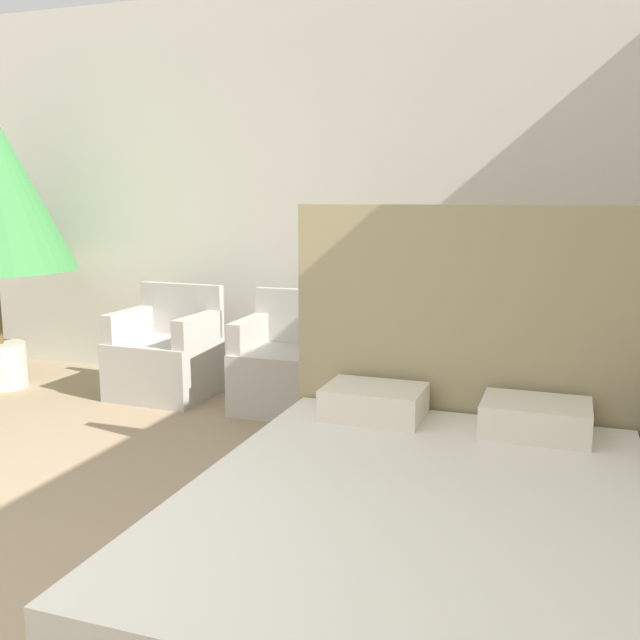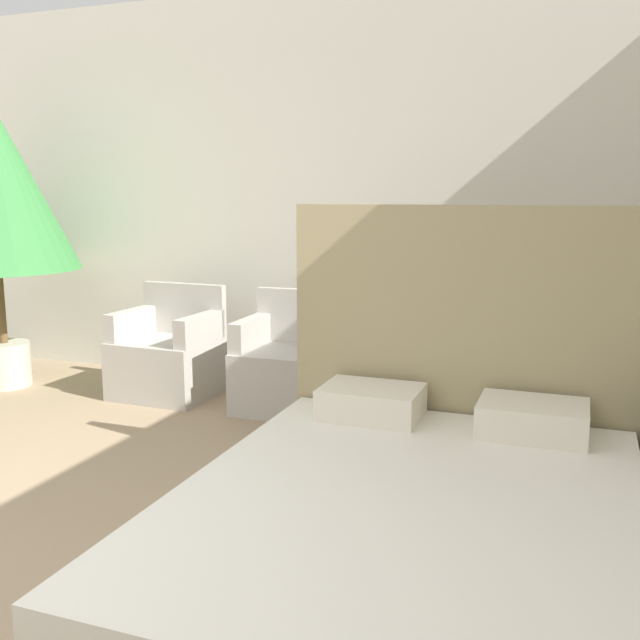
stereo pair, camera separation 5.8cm
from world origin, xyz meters
name	(u,v)px [view 1 (the left image)]	position (x,y,z in m)	size (l,w,h in m)	color
wall_back	(299,194)	(0.00, 3.86, 1.45)	(10.00, 0.06, 2.90)	silver
bed	(419,530)	(1.47, 1.22, 0.27)	(1.60, 2.04, 1.40)	#4C4238
armchair_near_window_left	(165,359)	(-0.80, 3.23, 0.27)	(0.70, 0.60, 0.79)	#B7B2A8
armchair_near_window_right	(290,370)	(0.17, 3.23, 0.27)	(0.70, 0.60, 0.79)	#B7B2A8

